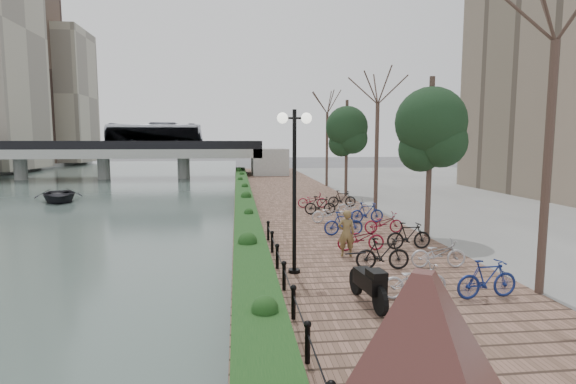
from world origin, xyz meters
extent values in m
plane|color=#59595B|center=(0.00, 0.00, 0.00)|extent=(220.00, 220.00, 0.00)
cube|color=#42524E|center=(-15.00, 25.00, 0.01)|extent=(30.00, 130.00, 0.02)
cube|color=brown|center=(4.00, 17.50, 0.25)|extent=(8.00, 75.00, 0.50)
cube|color=gray|center=(20.00, 17.50, 0.25)|extent=(24.00, 75.00, 0.50)
cube|color=#163D17|center=(0.60, 20.00, 0.80)|extent=(1.10, 56.00, 0.60)
cylinder|color=black|center=(1.40, -1.00, 0.85)|extent=(0.10, 0.10, 0.70)
cylinder|color=black|center=(1.40, 1.00, 0.85)|extent=(0.10, 0.10, 0.70)
cylinder|color=black|center=(1.40, 3.00, 0.85)|extent=(0.10, 0.10, 0.70)
cylinder|color=black|center=(1.40, 5.00, 0.85)|extent=(0.10, 0.10, 0.70)
cylinder|color=black|center=(1.40, 7.00, 0.85)|extent=(0.10, 0.10, 0.70)
cylinder|color=black|center=(1.40, 9.00, 0.85)|extent=(0.10, 0.10, 0.70)
cylinder|color=black|center=(1.87, 4.51, 2.92)|extent=(0.12, 0.12, 4.85)
cylinder|color=black|center=(1.87, 4.51, 5.10)|extent=(0.70, 0.06, 0.06)
sphere|color=white|center=(1.52, 4.51, 5.10)|extent=(0.32, 0.32, 0.32)
sphere|color=white|center=(2.22, 4.51, 5.10)|extent=(0.32, 0.32, 0.32)
imported|color=brown|center=(3.88, 6.22, 1.30)|extent=(0.61, 0.42, 1.61)
imported|color=#B6B6BB|center=(4.60, 1.86, 0.95)|extent=(0.60, 1.71, 0.90)
imported|color=black|center=(4.60, 4.46, 1.00)|extent=(0.47, 1.66, 1.00)
imported|color=maroon|center=(4.60, 7.06, 0.95)|extent=(0.60, 1.71, 0.90)
imported|color=navy|center=(4.60, 9.66, 1.00)|extent=(0.47, 1.66, 1.00)
imported|color=#B6B6BB|center=(4.60, 12.26, 0.95)|extent=(0.60, 1.71, 0.90)
imported|color=black|center=(4.60, 14.86, 1.00)|extent=(0.47, 1.66, 1.00)
imported|color=maroon|center=(4.60, 17.46, 0.95)|extent=(0.60, 1.72, 0.90)
imported|color=navy|center=(6.40, 1.86, 1.00)|extent=(0.47, 1.66, 1.00)
imported|color=#B6B6BB|center=(6.40, 4.46, 0.95)|extent=(0.60, 1.71, 0.90)
imported|color=black|center=(6.40, 7.06, 1.00)|extent=(0.47, 1.66, 1.00)
imported|color=maroon|center=(6.40, 9.66, 0.95)|extent=(0.60, 1.71, 0.90)
imported|color=navy|center=(6.40, 12.26, 1.00)|extent=(0.47, 1.66, 1.00)
imported|color=#B6B6BB|center=(6.40, 14.86, 0.95)|extent=(0.60, 1.71, 0.90)
imported|color=black|center=(6.40, 17.46, 1.00)|extent=(0.47, 1.66, 1.00)
cube|color=#9D9D98|center=(-15.00, 45.00, 3.00)|extent=(36.00, 8.00, 1.00)
cube|color=black|center=(-15.00, 41.10, 3.95)|extent=(36.00, 0.15, 0.90)
cube|color=black|center=(-15.00, 48.90, 3.95)|extent=(36.00, 0.15, 0.90)
cylinder|color=#9D9D98|center=(-24.00, 45.00, 1.25)|extent=(1.40, 1.40, 2.50)
cylinder|color=#9D9D98|center=(-15.00, 45.00, 1.25)|extent=(1.40, 1.40, 2.50)
cylinder|color=#9D9D98|center=(-6.00, 45.00, 1.25)|extent=(1.40, 1.40, 2.50)
imported|color=white|center=(-9.17, 45.00, 5.00)|extent=(2.52, 10.77, 3.00)
imported|color=black|center=(-12.73, 25.55, 0.50)|extent=(4.74, 5.51, 0.96)
cube|color=#A49D89|center=(-33.00, 80.00, 12.50)|extent=(12.00, 12.00, 24.00)
camera|label=1|loc=(0.19, -8.53, 4.46)|focal=28.00mm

